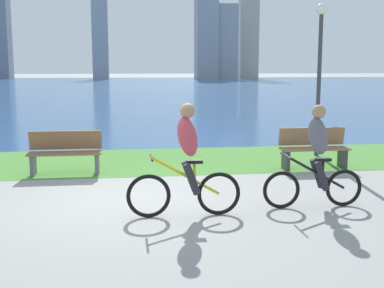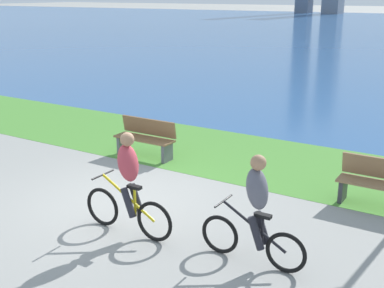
% 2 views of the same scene
% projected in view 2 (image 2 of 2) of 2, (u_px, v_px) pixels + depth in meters
% --- Properties ---
extents(ground_plane, '(300.00, 300.00, 0.00)m').
position_uv_depth(ground_plane, '(123.00, 202.00, 9.22)').
color(ground_plane, gray).
extents(grass_strip_bayside, '(120.00, 3.49, 0.01)m').
position_uv_depth(grass_strip_bayside, '(216.00, 151.00, 12.16)').
color(grass_strip_bayside, '#478433').
rests_on(grass_strip_bayside, ground).
extents(cyclist_lead, '(1.72, 0.52, 1.70)m').
position_uv_depth(cyclist_lead, '(128.00, 185.00, 7.77)').
color(cyclist_lead, black).
rests_on(cyclist_lead, ground).
extents(cyclist_trailing, '(1.64, 0.52, 1.64)m').
position_uv_depth(cyclist_trailing, '(255.00, 210.00, 6.90)').
color(cyclist_trailing, black).
rests_on(cyclist_trailing, ground).
extents(bench_near_path, '(1.50, 0.47, 0.90)m').
position_uv_depth(bench_near_path, '(146.00, 138.00, 11.66)').
color(bench_near_path, brown).
rests_on(bench_near_path, ground).
extents(bench_far_along_path, '(1.50, 0.47, 0.90)m').
position_uv_depth(bench_far_along_path, '(381.00, 184.00, 8.87)').
color(bench_far_along_path, olive).
rests_on(bench_far_along_path, ground).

